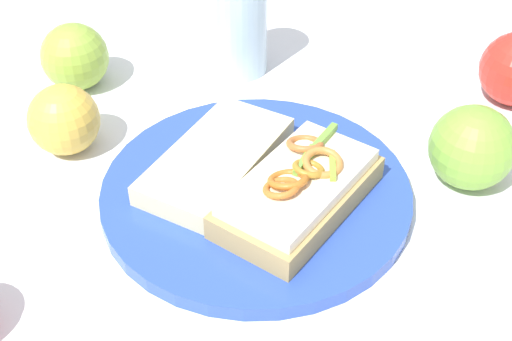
# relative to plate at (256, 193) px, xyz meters

# --- Properties ---
(ground_plane) EXTENTS (2.00, 2.00, 0.00)m
(ground_plane) POSITION_rel_plate_xyz_m (0.00, 0.00, -0.01)
(ground_plane) COLOR silver
(ground_plane) RESTS_ON ground
(plate) EXTENTS (0.30, 0.30, 0.02)m
(plate) POSITION_rel_plate_xyz_m (0.00, 0.00, 0.00)
(plate) COLOR #2D4DB3
(plate) RESTS_ON ground_plane
(sandwich) EXTENTS (0.18, 0.18, 0.05)m
(sandwich) POSITION_rel_plate_xyz_m (-0.03, -0.04, 0.03)
(sandwich) COLOR tan
(sandwich) RESTS_ON plate
(bread_slice_side) EXTENTS (0.19, 0.17, 0.02)m
(bread_slice_side) POSITION_rel_plate_xyz_m (0.03, 0.03, 0.02)
(bread_slice_side) COLOR beige
(bread_slice_side) RESTS_ON plate
(apple_0) EXTENTS (0.10, 0.10, 0.07)m
(apple_0) POSITION_rel_plate_xyz_m (0.10, 0.18, 0.03)
(apple_0) COLOR gold
(apple_0) RESTS_ON ground_plane
(apple_2) EXTENTS (0.09, 0.09, 0.08)m
(apple_2) POSITION_rel_plate_xyz_m (0.00, -0.21, 0.03)
(apple_2) COLOR #7CB33B
(apple_2) RESTS_ON ground_plane
(apple_5) EXTENTS (0.10, 0.10, 0.08)m
(apple_5) POSITION_rel_plate_xyz_m (0.22, 0.18, 0.03)
(apple_5) COLOR #8EB43D
(apple_5) RESTS_ON ground_plane
(drinking_glass) EXTENTS (0.07, 0.07, 0.13)m
(drinking_glass) POSITION_rel_plate_xyz_m (0.24, -0.01, 0.06)
(drinking_glass) COLOR silver
(drinking_glass) RESTS_ON ground_plane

